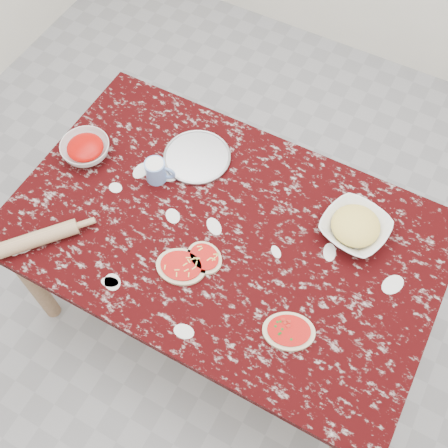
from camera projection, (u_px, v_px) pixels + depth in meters
The scene contains 10 objects.
ground at pixel (224, 306), 2.68m from camera, with size 4.00×4.00×0.00m, color gray.
worktable at pixel (224, 241), 2.10m from camera, with size 1.60×1.00×0.75m.
pizza_tray at pixel (197, 157), 2.20m from camera, with size 0.27×0.27×0.01m, color #B2B2B7.
sauce_bowl at pixel (86, 149), 2.18m from camera, with size 0.20×0.20×0.06m, color white.
cheese_bowl at pixel (355, 228), 2.00m from camera, with size 0.24×0.24×0.06m, color white.
flour_mug at pixel (157, 171), 2.11m from camera, with size 0.12×0.08×0.09m.
pizza_left at pixel (181, 266), 1.95m from camera, with size 0.21×0.18×0.02m.
pizza_mid at pixel (204, 258), 1.97m from camera, with size 0.17×0.16×0.02m.
pizza_right at pixel (289, 331), 1.83m from camera, with size 0.22×0.19×0.02m.
rolling_pin at pixel (38, 239), 1.98m from camera, with size 0.06×0.06×0.29m, color tan.
Camera 1 is at (0.48, -0.88, 2.52)m, focal length 43.72 mm.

